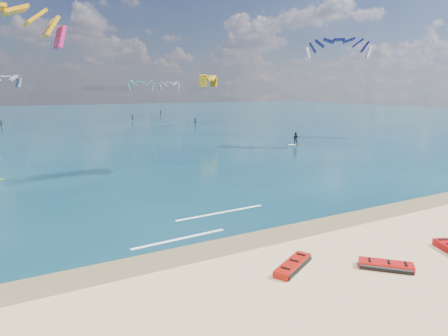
% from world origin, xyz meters
% --- Properties ---
extents(ground, '(320.00, 320.00, 0.00)m').
position_xyz_m(ground, '(0.00, 40.00, 0.00)').
color(ground, tan).
rests_on(ground, ground).
extents(wet_sand_strip, '(320.00, 2.40, 0.01)m').
position_xyz_m(wet_sand_strip, '(0.00, 3.00, 0.00)').
color(wet_sand_strip, brown).
rests_on(wet_sand_strip, ground).
extents(sea, '(320.00, 200.00, 0.04)m').
position_xyz_m(sea, '(0.00, 104.00, 0.02)').
color(sea, '#0B2C3D').
rests_on(sea, ground).
extents(packed_kite_left, '(3.13, 2.32, 0.39)m').
position_xyz_m(packed_kite_left, '(1.33, -0.99, 0.00)').
color(packed_kite_left, '#A91409').
rests_on(packed_kite_left, ground).
extents(packed_kite_mid, '(2.63, 2.66, 0.40)m').
position_xyz_m(packed_kite_mid, '(5.12, -3.15, 0.00)').
color(packed_kite_mid, red).
rests_on(packed_kite_mid, ground).
extents(kitesurfer_far, '(11.84, 7.39, 16.87)m').
position_xyz_m(kitesurfer_far, '(30.65, 30.05, 8.92)').
color(kitesurfer_far, gold).
rests_on(kitesurfer_far, sea).
extents(shoreline_foam, '(10.53, 3.62, 0.01)m').
position_xyz_m(shoreline_foam, '(0.47, 6.68, 0.04)').
color(shoreline_foam, white).
rests_on(shoreline_foam, ground).
extents(distant_kites, '(84.83, 39.13, 12.33)m').
position_xyz_m(distant_kites, '(-3.60, 84.86, 5.28)').
color(distant_kites, '#DF4146').
rests_on(distant_kites, ground).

